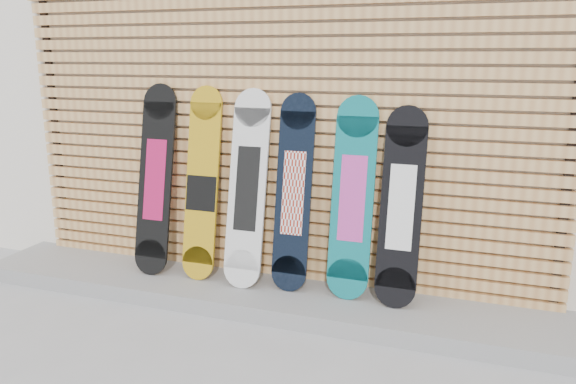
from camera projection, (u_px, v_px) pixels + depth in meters
name	position (u px, v px, depth m)	size (l,w,h in m)	color
ground	(242.00, 349.00, 3.54)	(80.00, 80.00, 0.00)	#99999C
building	(409.00, 55.00, 6.16)	(12.00, 5.00, 3.60)	silver
concrete_step	(260.00, 295.00, 4.19)	(4.60, 0.70, 0.12)	gray
slat_wall	(273.00, 137.00, 4.19)	(4.26, 0.08, 2.29)	tan
snowboard_0	(155.00, 180.00, 4.38)	(0.28, 0.34, 1.47)	black
snowboard_1	(202.00, 185.00, 4.27)	(0.26, 0.30, 1.46)	#BD9014
snowboard_2	(247.00, 189.00, 4.14)	(0.29, 0.34, 1.45)	silver
snowboard_3	(294.00, 193.00, 4.06)	(0.27, 0.28, 1.43)	black
snowboard_4	(353.00, 198.00, 3.92)	(0.30, 0.28, 1.42)	#0B696F
snowboard_5	(401.00, 207.00, 3.80)	(0.28, 0.31, 1.36)	black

